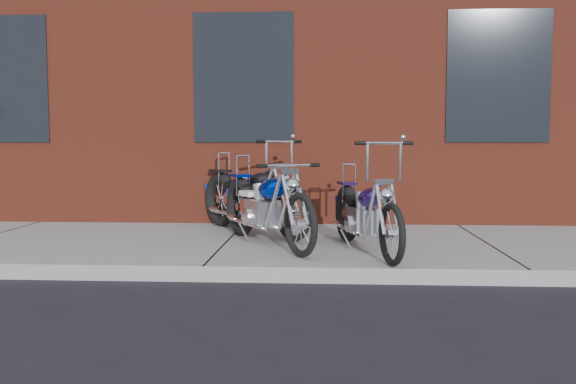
{
  "coord_description": "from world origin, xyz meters",
  "views": [
    {
      "loc": [
        1.12,
        -5.55,
        1.31
      ],
      "look_at": [
        0.75,
        0.8,
        0.78
      ],
      "focal_mm": 38.0,
      "sensor_mm": 36.0,
      "label": 1
    }
  ],
  "objects": [
    {
      "name": "chopper_blue",
      "position": [
        0.47,
        1.24,
        0.56
      ],
      "size": [
        1.22,
        2.03,
        0.99
      ],
      "rotation": [
        0.0,
        0.0,
        -1.05
      ],
      "color": "black",
      "rests_on": "sidewalk"
    },
    {
      "name": "ground",
      "position": [
        0.0,
        0.0,
        0.0
      ],
      "size": [
        120.0,
        120.0,
        0.0
      ],
      "primitive_type": "plane",
      "color": "black",
      "rests_on": "ground"
    },
    {
      "name": "chopper_purple",
      "position": [
        1.57,
        0.87,
        0.52
      ],
      "size": [
        0.7,
        2.03,
        1.16
      ],
      "rotation": [
        0.0,
        0.0,
        -1.32
      ],
      "color": "black",
      "rests_on": "sidewalk"
    },
    {
      "name": "sidewalk",
      "position": [
        0.0,
        1.5,
        0.07
      ],
      "size": [
        22.0,
        3.0,
        0.15
      ],
      "primitive_type": "cube",
      "color": "gray",
      "rests_on": "ground"
    },
    {
      "name": "chopper_third",
      "position": [
        0.2,
        2.14,
        0.57
      ],
      "size": [
        1.59,
        1.85,
        1.18
      ],
      "rotation": [
        0.0,
        0.0,
        -0.87
      ],
      "color": "black",
      "rests_on": "sidewalk"
    },
    {
      "name": "building_brick",
      "position": [
        0.0,
        8.0,
        4.0
      ],
      "size": [
        22.0,
        10.0,
        8.0
      ],
      "primitive_type": "cube",
      "color": "maroon",
      "rests_on": "ground"
    }
  ]
}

